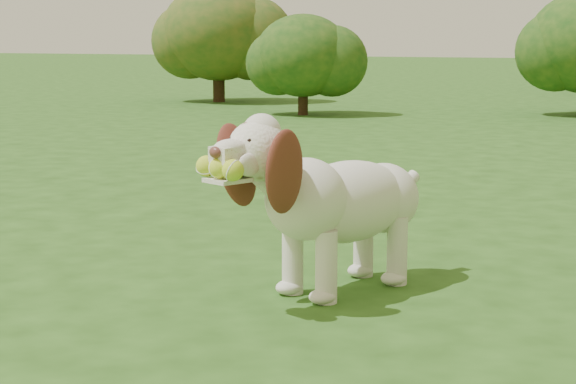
% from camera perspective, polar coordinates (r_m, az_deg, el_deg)
% --- Properties ---
extents(ground, '(80.00, 80.00, 0.00)m').
position_cam_1_polar(ground, '(3.76, 0.85, -4.92)').
color(ground, '#234614').
rests_on(ground, ground).
extents(dog, '(0.58, 1.00, 0.67)m').
position_cam_1_polar(dog, '(3.43, 2.53, -0.23)').
color(dog, silver).
rests_on(dog, ground).
extents(shrub_a, '(1.15, 1.15, 1.19)m').
position_cam_1_polar(shrub_a, '(11.43, 0.90, 8.08)').
color(shrub_a, '#382314').
rests_on(shrub_a, ground).
extents(shrub_e, '(1.61, 1.61, 1.67)m').
position_cam_1_polar(shrub_e, '(13.80, -4.15, 9.43)').
color(shrub_e, '#382314').
rests_on(shrub_e, ground).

